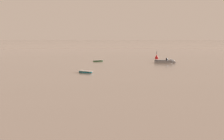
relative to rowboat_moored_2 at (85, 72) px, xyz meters
The scene contains 4 objects.
rowboat_moored_2 is the anchor object (origin of this frame).
rowboat_moored_3 25.08m from the rowboat_moored_2, 87.76° to the left, with size 2.98×2.34×0.46m.
motorboat_moored_2 27.48m from the rowboat_moored_2, 49.48° to the left, with size 5.39×3.59×1.75m.
channel_buoy 38.27m from the rowboat_moored_2, 63.68° to the left, with size 0.90×0.90×2.30m.
Camera 1 is at (-21.63, -30.06, 6.70)m, focal length 52.81 mm.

